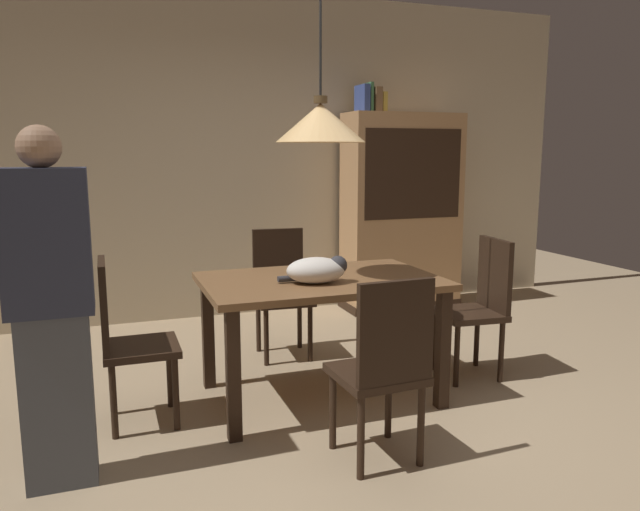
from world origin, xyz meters
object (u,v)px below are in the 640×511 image
object	(u,v)px
hutch_bookcase	(401,216)
cat_sleeping	(318,270)
chair_near_front	(384,363)
book_green_slim	(368,98)
book_blue_wide	(362,99)
chair_far_back	(281,286)
book_yellow_short	(381,102)
dining_table	(320,294)
chair_left_side	(126,335)
book_brown_thick	(374,100)
chair_right_side	(480,301)
person_standing	(51,311)
pendant_lamp	(321,122)

from	to	relation	value
hutch_bookcase	cat_sleeping	bearing A→B (deg)	-128.33
chair_near_front	book_green_slim	size ratio (longest dim) A/B	3.58
book_blue_wide	book_green_slim	size ratio (longest dim) A/B	0.92
chair_far_back	book_green_slim	xyz separation A→B (m)	(1.11, 0.95, 1.47)
chair_near_front	book_yellow_short	distance (m)	3.30
dining_table	chair_left_side	size ratio (longest dim) A/B	1.51
chair_far_back	book_yellow_short	size ratio (longest dim) A/B	4.65
book_brown_thick	book_yellow_short	size ratio (longest dim) A/B	1.20
chair_right_side	book_yellow_short	bearing A→B (deg)	86.30
person_standing	chair_left_side	bearing A→B (deg)	59.03
chair_right_side	hutch_bookcase	world-z (taller)	hutch_bookcase
chair_near_front	chair_far_back	size ratio (longest dim) A/B	1.00
chair_near_front	chair_far_back	xyz separation A→B (m)	(0.00, 1.76, 0.00)
dining_table	cat_sleeping	size ratio (longest dim) A/B	3.56
chair_near_front	person_standing	distance (m)	1.52
chair_near_front	hutch_bookcase	distance (m)	3.10
pendant_lamp	person_standing	size ratio (longest dim) A/B	0.81
dining_table	chair_right_side	bearing A→B (deg)	-0.36
chair_near_front	chair_left_side	size ratio (longest dim) A/B	1.00
chair_far_back	book_yellow_short	xyz separation A→B (m)	(1.24, 0.95, 1.43)
cat_sleeping	book_blue_wide	world-z (taller)	book_blue_wide
dining_table	chair_right_side	distance (m)	1.14
chair_far_back	person_standing	bearing A→B (deg)	-135.92
chair_far_back	book_brown_thick	size ratio (longest dim) A/B	3.88
chair_far_back	book_blue_wide	bearing A→B (deg)	42.00
chair_far_back	hutch_bookcase	distance (m)	1.79
hutch_bookcase	book_blue_wide	world-z (taller)	book_blue_wide
book_blue_wide	person_standing	size ratio (longest dim) A/B	0.15
chair_far_back	chair_near_front	bearing A→B (deg)	-90.06
pendant_lamp	hutch_bookcase	world-z (taller)	pendant_lamp
chair_right_side	book_green_slim	distance (m)	2.35
cat_sleeping	book_brown_thick	world-z (taller)	book_brown_thick
book_brown_thick	person_standing	world-z (taller)	book_brown_thick
chair_far_back	hutch_bookcase	bearing A→B (deg)	32.70
cat_sleeping	book_blue_wide	distance (m)	2.53
chair_left_side	dining_table	bearing A→B (deg)	-0.01
cat_sleeping	book_yellow_short	distance (m)	2.60
cat_sleeping	hutch_bookcase	xyz separation A→B (m)	(1.55, 1.95, 0.06)
chair_far_back	book_brown_thick	xyz separation A→B (m)	(1.17, 0.95, 1.45)
chair_left_side	cat_sleeping	size ratio (longest dim) A/B	2.36
hutch_bookcase	book_brown_thick	world-z (taller)	book_brown_thick
cat_sleeping	book_green_slim	size ratio (longest dim) A/B	1.51
hutch_bookcase	book_yellow_short	xyz separation A→B (m)	(-0.24, 0.00, 1.05)
dining_table	book_blue_wide	xyz separation A→B (m)	(1.06, 1.83, 1.32)
person_standing	book_blue_wide	bearing A→B (deg)	43.22
dining_table	book_brown_thick	distance (m)	2.54
chair_near_front	book_blue_wide	distance (m)	3.25
dining_table	book_yellow_short	distance (m)	2.56
chair_right_side	book_green_slim	size ratio (longest dim) A/B	3.58
chair_right_side	person_standing	world-z (taller)	person_standing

